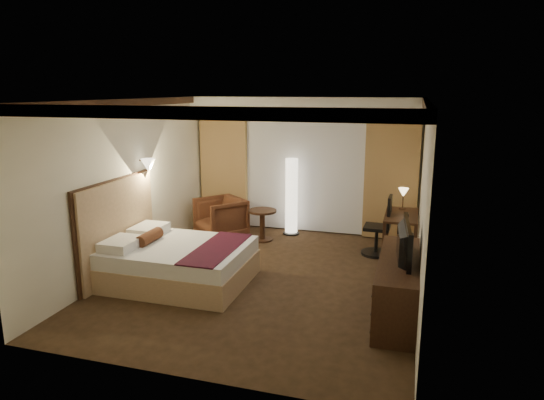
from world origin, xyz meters
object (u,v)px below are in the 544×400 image
(bed, at_px, (180,263))
(floor_lamp, at_px, (291,196))
(dresser, at_px, (398,286))
(side_table, at_px, (262,225))
(desk, at_px, (400,235))
(television, at_px, (398,235))
(armchair, at_px, (221,216))
(office_chair, at_px, (377,225))

(bed, distance_m, floor_lamp, 3.09)
(floor_lamp, xyz_separation_m, dresser, (2.19, -3.04, -0.40))
(side_table, height_order, floor_lamp, floor_lamp)
(desk, relative_size, dresser, 0.57)
(floor_lamp, bearing_deg, television, -54.65)
(bed, xyz_separation_m, armchair, (-0.30, 2.33, 0.13))
(office_chair, height_order, dresser, office_chair)
(side_table, xyz_separation_m, desk, (2.57, -0.17, 0.07))
(office_chair, bearing_deg, desk, 8.59)
(armchair, relative_size, office_chair, 0.79)
(bed, relative_size, desk, 1.85)
(armchair, xyz_separation_m, side_table, (0.86, -0.00, -0.12))
(side_table, relative_size, office_chair, 0.56)
(bed, bearing_deg, armchair, 97.41)
(desk, bearing_deg, television, -89.50)
(armchair, relative_size, desk, 0.77)
(armchair, height_order, office_chair, office_chair)
(armchair, distance_m, television, 4.30)
(side_table, relative_size, dresser, 0.31)
(bed, bearing_deg, dresser, -2.73)
(dresser, bearing_deg, floor_lamp, 125.72)
(armchair, bearing_deg, floor_lamp, 63.09)
(bed, distance_m, armchair, 2.36)
(dresser, distance_m, television, 0.69)
(dresser, bearing_deg, desk, 91.24)
(armchair, distance_m, dresser, 4.28)
(side_table, bearing_deg, desk, -3.84)
(armchair, relative_size, television, 0.78)
(floor_lamp, bearing_deg, bed, -108.88)
(floor_lamp, relative_size, television, 1.42)
(armchair, bearing_deg, dresser, 4.22)
(armchair, distance_m, desk, 3.44)
(dresser, relative_size, television, 1.78)
(side_table, relative_size, television, 0.55)
(desk, bearing_deg, floor_lamp, 161.03)
(armchair, height_order, television, television)
(desk, relative_size, office_chair, 1.02)
(bed, height_order, office_chair, office_chair)
(side_table, bearing_deg, armchair, 179.68)
(bed, relative_size, dresser, 1.05)
(bed, bearing_deg, floor_lamp, 71.12)
(office_chair, relative_size, dresser, 0.55)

